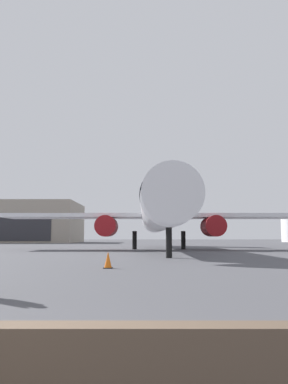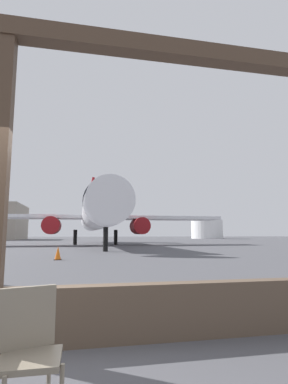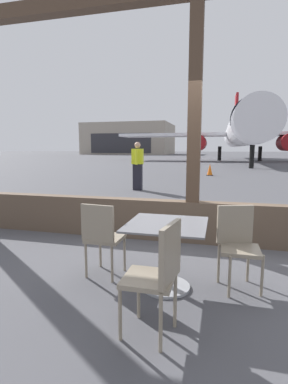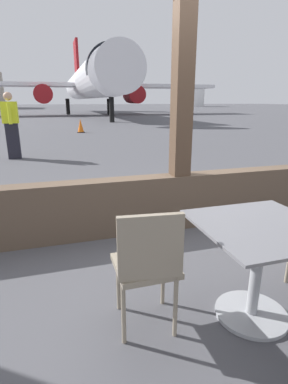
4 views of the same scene
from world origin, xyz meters
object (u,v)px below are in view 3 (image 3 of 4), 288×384
at_px(ground_crew_worker, 138,165).
at_px(traffic_cone, 210,170).
at_px(cafe_chair_window_left, 238,240).
at_px(distant_hangar, 130,139).
at_px(dining_table, 166,249).
at_px(cafe_chair_window_right, 102,234).
at_px(airplane, 241,132).
at_px(cafe_chair_aisle_left, 159,270).

relative_size(ground_crew_worker, traffic_cone, 2.62).
distance_m(cafe_chair_window_left, distant_hangar, 78.46).
relative_size(cafe_chair_window_left, traffic_cone, 1.34).
xyz_separation_m(dining_table, cafe_chair_window_right, (-0.77, 0.08, 0.09)).
bearing_deg(airplane, distant_hangar, 122.72).
height_order(dining_table, cafe_chair_window_left, cafe_chair_window_left).
height_order(cafe_chair_aisle_left, ground_crew_worker, ground_crew_worker).
xyz_separation_m(cafe_chair_window_right, cafe_chair_aisle_left, (0.86, -0.91, 0.03)).
height_order(cafe_chair_window_right, cafe_chair_aisle_left, cafe_chair_aisle_left).
relative_size(dining_table, airplane, 0.02).
height_order(dining_table, cafe_chair_aisle_left, cafe_chair_aisle_left).
bearing_deg(cafe_chair_window_right, cafe_chair_aisle_left, -46.83).
xyz_separation_m(dining_table, traffic_cone, (0.03, 13.89, -0.12)).
relative_size(cafe_chair_window_right, cafe_chair_aisle_left, 0.94).
relative_size(ground_crew_worker, distant_hangar, 0.08).
relative_size(dining_table, distant_hangar, 0.04).
xyz_separation_m(cafe_chair_window_left, airplane, (2.20, 33.46, 2.95)).
bearing_deg(distant_hangar, cafe_chair_window_left, -72.02).
height_order(cafe_chair_window_left, cafe_chair_window_right, same).
xyz_separation_m(dining_table, ground_crew_worker, (-2.35, 7.22, 0.47)).
distance_m(cafe_chair_window_right, distant_hangar, 78.16).
xyz_separation_m(cafe_chair_window_left, ground_crew_worker, (-3.09, 6.98, 0.38)).
distance_m(airplane, traffic_cone, 20.27).
relative_size(airplane, traffic_cone, 50.23).
bearing_deg(cafe_chair_window_right, distant_hangar, 106.89).
bearing_deg(airplane, ground_crew_worker, -101.28).
relative_size(dining_table, cafe_chair_aisle_left, 0.88).
height_order(dining_table, traffic_cone, dining_table).
xyz_separation_m(cafe_chair_window_left, cafe_chair_window_right, (-1.51, -0.16, 0.00)).
bearing_deg(traffic_cone, airplane, 81.65).
bearing_deg(distant_hangar, dining_table, -72.58).
relative_size(cafe_chair_window_right, distant_hangar, 0.04).
height_order(dining_table, cafe_chair_window_right, cafe_chair_window_right).
relative_size(cafe_chair_window_left, cafe_chair_aisle_left, 0.94).
bearing_deg(cafe_chair_window_left, cafe_chair_aisle_left, -121.38).
bearing_deg(distant_hangar, cafe_chair_aisle_left, -72.71).
bearing_deg(dining_table, traffic_cone, 89.88).
height_order(airplane, ground_crew_worker, airplane).
bearing_deg(dining_table, airplane, 85.02).
bearing_deg(cafe_chair_window_left, cafe_chair_window_right, -173.98).
bearing_deg(cafe_chair_aisle_left, airplane, 85.28).
relative_size(dining_table, traffic_cone, 1.25).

